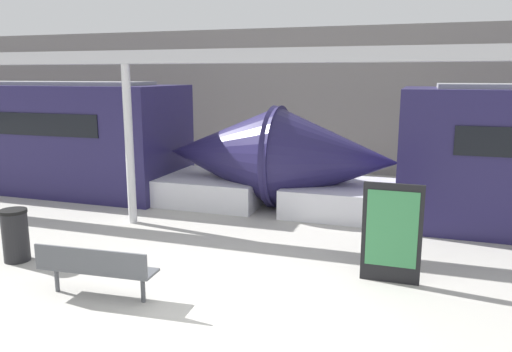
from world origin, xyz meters
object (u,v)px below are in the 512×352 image
bench_near (95,267)px  support_column_near (129,146)px  poster_board (392,233)px  trash_bin (15,235)px

bench_near → support_column_near: bearing=110.6°
poster_board → support_column_near: support_column_near is taller
bench_near → support_column_near: size_ratio=0.53×
poster_board → support_column_near: bearing=164.7°
support_column_near → bench_near: bearing=-65.5°
support_column_near → trash_bin: bearing=-103.9°
bench_near → poster_board: bearing=22.4°
bench_near → support_column_near: 4.28m
trash_bin → support_column_near: (0.70, 2.82, 1.32)m
bench_near → poster_board: size_ratio=1.13×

